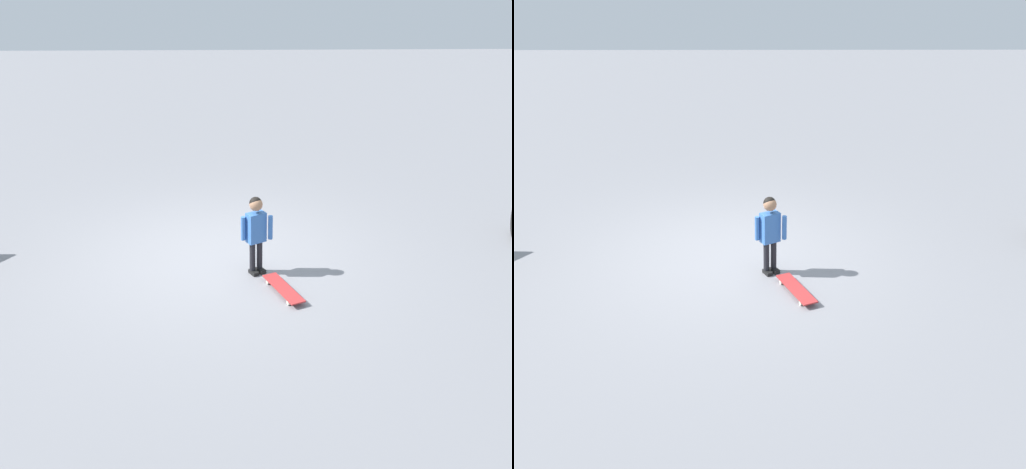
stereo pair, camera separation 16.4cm
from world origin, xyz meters
The scene contains 3 objects.
ground_plane centered at (0.00, 0.00, 0.00)m, with size 50.00×50.00×0.00m, color gray.
child_person centered at (0.55, -0.49, 0.66)m, with size 0.41×0.26×1.06m.
skateboard centered at (0.87, -1.04, 0.06)m, with size 0.49×0.80×0.07m.
Camera 2 is at (0.50, -7.06, 3.55)m, focal length 39.40 mm.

